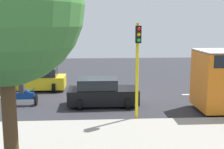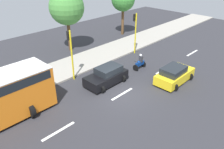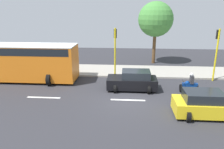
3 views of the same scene
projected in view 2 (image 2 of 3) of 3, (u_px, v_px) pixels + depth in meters
The scene contains 13 objects.
ground_plane at pixel (122, 95), 17.86m from camera, with size 40.00×60.00×0.10m, color #2D2D33.
sidewalk at pixel (70, 67), 22.11m from camera, with size 4.00×60.00×0.15m, color #9E998E.
lane_stripe_far_north at pixel (192, 53), 25.42m from camera, with size 0.20×2.40×0.01m, color white.
lane_stripe_north at pixel (163, 70), 21.63m from camera, with size 0.20×2.40×0.01m, color white.
lane_stripe_mid at pixel (122, 94), 17.83m from camera, with size 0.20×2.40×0.01m, color white.
lane_stripe_south at pixel (59, 131), 14.04m from camera, with size 0.20×2.40×0.01m, color white.
car_yellow_cab at pixel (174, 75), 19.23m from camera, with size 2.21×3.90×1.52m.
car_black at pixel (107, 76), 19.03m from camera, with size 2.19×3.82×1.52m.
motorcycle at pixel (140, 63), 21.60m from camera, with size 0.60×1.30×1.53m.
traffic_light_corner at pixel (71, 48), 18.69m from camera, with size 0.49×0.24×4.50m.
traffic_light_midblock at pixel (135, 28), 24.12m from camera, with size 0.49×0.24×4.50m.
street_tree_north at pixel (123, 0), 29.39m from camera, with size 3.13×3.13×6.34m.
street_tree_south at pixel (67, 8), 23.99m from camera, with size 3.81×3.81×6.81m.
Camera 2 is at (-9.89, 11.32, 9.76)m, focal length 35.65 mm.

